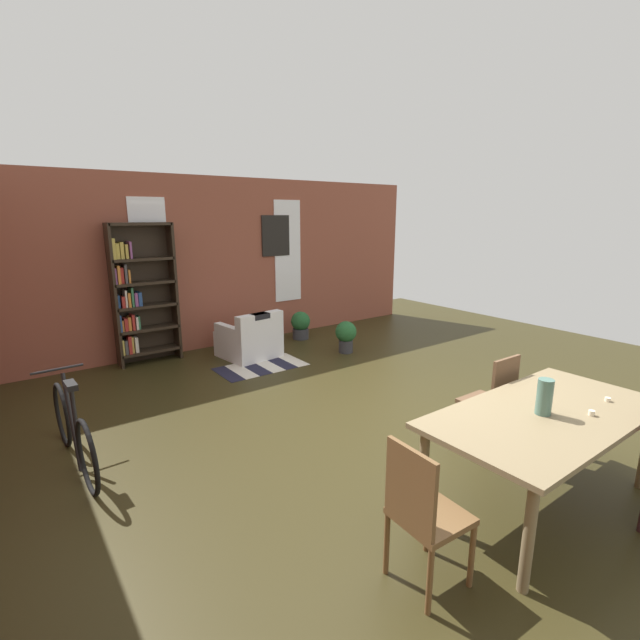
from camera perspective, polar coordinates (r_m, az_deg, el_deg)
The scene contains 18 objects.
ground_plane at distance 4.78m, azimuth 12.23°, elevation -14.74°, with size 11.32×11.32×0.00m, color #322C14.
back_wall_brick at distance 7.89m, azimuth -12.04°, elevation 7.09°, with size 8.06×0.12×2.83m, color brown.
window_pane_0 at distance 7.39m, azimuth -20.66°, elevation 7.24°, with size 0.55×0.02×1.84m, color white.
window_pane_1 at distance 8.40m, azimuth -4.12°, elevation 8.67°, with size 0.55×0.02×1.84m, color white.
dining_table at distance 3.88m, azimuth 26.74°, elevation -11.38°, with size 1.99×1.00×0.78m.
vase_on_table at distance 3.74m, azimuth 26.57°, elevation -8.70°, with size 0.11×0.11×0.27m, color #4C7266.
tealight_candle_0 at distance 3.93m, azimuth 31.18°, elevation -10.05°, with size 0.04×0.04×0.04m, color silver.
tealight_candle_1 at distance 4.27m, azimuth 32.66°, elevation -8.47°, with size 0.04×0.04×0.03m, color silver.
tealight_candle_2 at distance 3.83m, azimuth 26.84°, elevation -10.19°, with size 0.04×0.04×0.03m, color silver.
dining_chair_far_right at distance 4.63m, azimuth 21.03°, elevation -9.31°, with size 0.41×0.41×0.95m.
dining_chair_head_left at distance 2.95m, azimuth 12.85°, elevation -22.55°, with size 0.42×0.42×0.95m.
bookshelf_tall at distance 7.23m, azimuth -21.90°, elevation 2.97°, with size 0.91×0.28×2.11m.
armchair_white at distance 7.23m, azimuth -8.84°, elevation -2.49°, with size 0.90×0.90×0.75m.
bicycle_second at distance 4.69m, azimuth -28.79°, elevation -12.31°, with size 0.44×1.67×0.89m.
potted_plant_by_shelf at distance 8.20m, azimuth -2.48°, elevation -0.58°, with size 0.35×0.35×0.50m.
potted_plant_corner at distance 7.37m, azimuth 3.30°, elevation -1.88°, with size 0.35×0.35×0.52m.
striped_rug at distance 6.81m, azimuth -7.47°, elevation -5.86°, with size 1.30×0.71×0.01m.
framed_picture at distance 8.25m, azimuth -5.64°, elevation 10.58°, with size 0.56×0.03×0.72m, color black.
Camera 1 is at (-3.23, -2.74, 2.22)m, focal length 25.25 mm.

